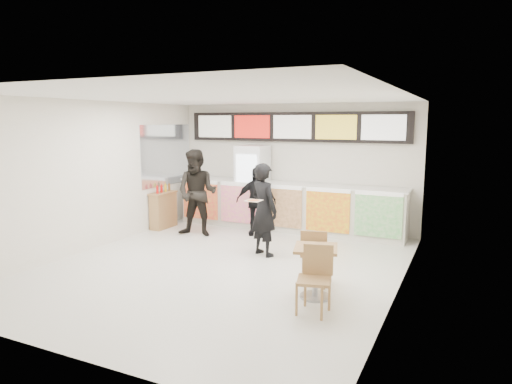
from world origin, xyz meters
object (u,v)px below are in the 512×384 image
Objects in this scene: customer_left at (197,193)px; customer_mid at (256,201)px; service_counter at (287,207)px; condiment_ledge at (163,210)px; customer_main at (264,210)px; cafe_table at (316,263)px; drinks_fridge at (252,186)px.

customer_left is 1.35m from customer_mid.
condiment_ledge is (-2.82, -1.07, -0.12)m from service_counter.
customer_main is 1.11× the size of cafe_table.
cafe_table is at bearing -62.91° from service_counter.
customer_left reaches higher than customer_main.
service_counter is at bearing 29.14° from customer_left.
drinks_fridge is 2.25m from condiment_ledge.
drinks_fridge is 1.90× the size of condiment_ledge.
customer_main is 1.16× the size of customer_mid.
customer_left is 4.34m from cafe_table.
customer_mid is 2.38m from condiment_ledge.
customer_main reaches higher than service_counter.
customer_mid is 1.48× the size of condiment_ledge.
customer_mid is at bearing -35.19° from customer_main.
service_counter is 2.78× the size of drinks_fridge.
customer_main is at bearing -77.75° from customer_mid.
customer_left reaches higher than customer_mid.
condiment_ledge is (-2.33, -0.35, -0.33)m from customer_mid.
customer_left is at bearing 130.83° from cafe_table.
customer_main is 2.13m from customer_left.
drinks_fridge reaches higher than cafe_table.
customer_mid is (-0.49, -0.72, 0.21)m from service_counter.
service_counter is 3.57× the size of customer_mid.
drinks_fridge reaches higher than service_counter.
condiment_ledge reaches higher than cafe_table.
customer_main is at bearing -80.90° from service_counter.
customer_mid reaches higher than cafe_table.
cafe_table is at bearing 158.15° from customer_main.
customer_left reaches higher than cafe_table.
service_counter is 2.83× the size of customer_left.
cafe_table is at bearing -52.90° from drinks_fridge.
customer_main is at bearing 118.67° from cafe_table.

